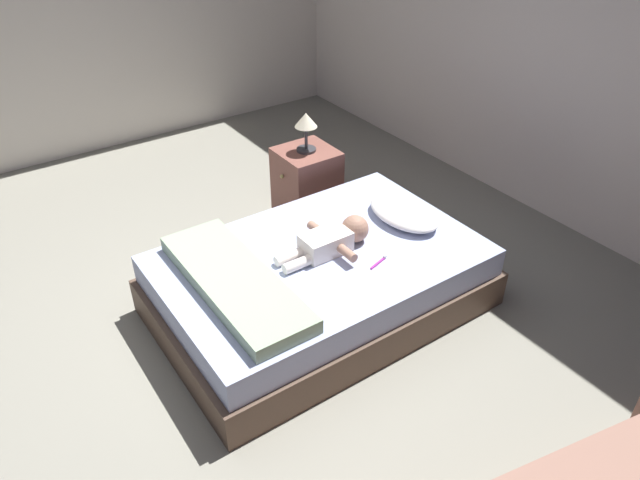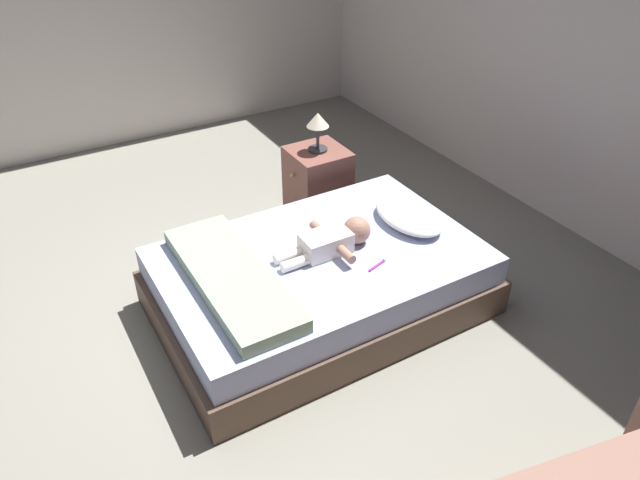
% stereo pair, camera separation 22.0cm
% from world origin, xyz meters
% --- Properties ---
extents(ground_plane, '(8.00, 8.00, 0.00)m').
position_xyz_m(ground_plane, '(0.00, 0.00, 0.00)').
color(ground_plane, gray).
extents(wall_behind_bed, '(8.00, 0.12, 2.81)m').
position_xyz_m(wall_behind_bed, '(0.00, 3.00, 1.41)').
color(wall_behind_bed, silver).
rests_on(wall_behind_bed, ground_plane).
extents(bed, '(1.31, 2.01, 0.43)m').
position_xyz_m(bed, '(0.24, 0.79, 0.21)').
color(bed, brown).
rests_on(bed, ground_plane).
extents(pillow, '(0.55, 0.36, 0.10)m').
position_xyz_m(pillow, '(0.23, 1.48, 0.48)').
color(pillow, white).
rests_on(pillow, bed).
extents(baby, '(0.46, 0.64, 0.17)m').
position_xyz_m(baby, '(0.24, 0.88, 0.50)').
color(baby, white).
rests_on(baby, bed).
extents(toothbrush, '(0.06, 0.15, 0.02)m').
position_xyz_m(toothbrush, '(0.52, 1.02, 0.43)').
color(toothbrush, '#B02F9B').
rests_on(toothbrush, bed).
extents(nightstand, '(0.42, 0.45, 0.55)m').
position_xyz_m(nightstand, '(-0.79, 1.37, 0.28)').
color(nightstand, brown).
rests_on(nightstand, ground_plane).
extents(lamp, '(0.17, 0.17, 0.31)m').
position_xyz_m(lamp, '(-0.79, 1.37, 0.77)').
color(lamp, '#333338').
rests_on(lamp, nightstand).
extents(blanket, '(1.18, 0.39, 0.09)m').
position_xyz_m(blanket, '(0.24, 0.20, 0.47)').
color(blanket, '#96AE8C').
rests_on(blanket, bed).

